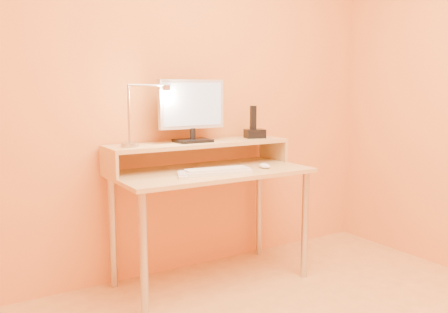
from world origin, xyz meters
TOP-DOWN VIEW (x-y plane):
  - wall_back at (0.00, 1.50)m, footprint 3.00×0.04m
  - desk_leg_fl at (-0.55, 0.93)m, footprint 0.04×0.04m
  - desk_leg_fr at (0.55, 0.93)m, footprint 0.04×0.04m
  - desk_leg_bl at (-0.55, 1.43)m, footprint 0.04×0.04m
  - desk_leg_br at (0.55, 1.43)m, footprint 0.04×0.04m
  - desk_lower at (0.00, 1.18)m, footprint 1.20×0.60m
  - shelf_riser_left at (-0.59, 1.33)m, footprint 0.02×0.30m
  - shelf_riser_right at (0.59, 1.33)m, footprint 0.02×0.30m
  - desk_shelf at (0.00, 1.33)m, footprint 1.20×0.30m
  - monitor_foot at (-0.05, 1.33)m, footprint 0.22×0.16m
  - monitor_neck at (-0.05, 1.33)m, footprint 0.04×0.04m
  - monitor_panel at (-0.05, 1.34)m, footprint 0.45×0.05m
  - monitor_back at (-0.05, 1.36)m, footprint 0.40×0.02m
  - monitor_screen at (-0.05, 1.32)m, footprint 0.41×0.01m
  - lamp_base at (-0.47, 1.30)m, footprint 0.10×0.10m
  - lamp_post at (-0.47, 1.30)m, footprint 0.01×0.01m
  - lamp_arm at (-0.35, 1.30)m, footprint 0.24×0.01m
  - lamp_head at (-0.23, 1.30)m, footprint 0.04×0.04m
  - lamp_bulb at (-0.23, 1.30)m, footprint 0.03×0.03m
  - phone_dock at (0.43, 1.33)m, footprint 0.15×0.13m
  - phone_handset at (0.42, 1.33)m, footprint 0.05×0.03m
  - phone_led at (0.48, 1.28)m, footprint 0.01×0.00m
  - keyboard at (-0.03, 1.05)m, footprint 0.41×0.18m
  - mouse at (0.31, 1.05)m, footprint 0.06×0.10m
  - remote_control at (-0.25, 1.07)m, footprint 0.12×0.20m

SIDE VIEW (x-z plane):
  - desk_leg_fl at x=-0.55m, z-range 0.00..0.69m
  - desk_leg_fr at x=0.55m, z-range 0.00..0.69m
  - desk_leg_bl at x=-0.55m, z-range 0.00..0.69m
  - desk_leg_br at x=0.55m, z-range 0.00..0.69m
  - desk_lower at x=0.00m, z-range 0.70..0.72m
  - remote_control at x=-0.25m, z-range 0.72..0.74m
  - keyboard at x=-0.03m, z-range 0.72..0.74m
  - mouse at x=0.31m, z-range 0.72..0.75m
  - shelf_riser_left at x=-0.59m, z-range 0.72..0.85m
  - shelf_riser_right at x=0.59m, z-range 0.72..0.85m
  - desk_shelf at x=0.00m, z-range 0.86..0.88m
  - monitor_foot at x=-0.05m, z-range 0.88..0.90m
  - lamp_base at x=-0.47m, z-range 0.88..0.90m
  - phone_dock at x=0.43m, z-range 0.88..0.94m
  - phone_led at x=0.48m, z-range 0.89..0.93m
  - monitor_neck at x=-0.05m, z-range 0.90..0.97m
  - phone_handset at x=0.42m, z-range 0.94..1.10m
  - lamp_post at x=-0.47m, z-range 0.91..1.24m
  - monitor_panel at x=-0.05m, z-range 0.97..1.27m
  - monitor_back at x=-0.05m, z-range 0.99..1.25m
  - monitor_screen at x=-0.05m, z-range 0.99..1.25m
  - lamp_bulb at x=-0.23m, z-range 1.20..1.21m
  - lamp_head at x=-0.23m, z-range 1.21..1.24m
  - lamp_arm at x=-0.35m, z-range 1.23..1.24m
  - wall_back at x=0.00m, z-range 0.00..2.50m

